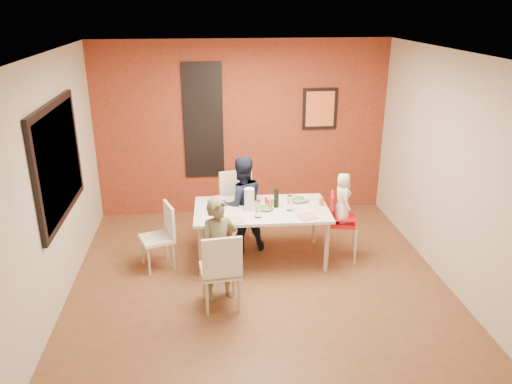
{
  "coord_description": "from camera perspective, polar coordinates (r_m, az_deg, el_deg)",
  "views": [
    {
      "loc": [
        -0.6,
        -5.29,
        3.21
      ],
      "look_at": [
        0.0,
        0.3,
        1.05
      ],
      "focal_mm": 35.0,
      "sensor_mm": 36.0,
      "label": 1
    }
  ],
  "objects": [
    {
      "name": "plate_far_left",
      "position": [
        6.7,
        -4.64,
        -0.85
      ],
      "size": [
        0.29,
        0.29,
        0.01
      ],
      "primitive_type": "cube",
      "rotation": [
        0.0,
        0.0,
        0.38
      ],
      "color": "white",
      "rests_on": "dining_table"
    },
    {
      "name": "child_near",
      "position": [
        5.62,
        -4.21,
        -6.58
      ],
      "size": [
        0.52,
        0.43,
        1.22
      ],
      "primitive_type": "imported",
      "rotation": [
        0.0,
        0.0,
        0.36
      ],
      "color": "#5F5C43",
      "rests_on": "ground"
    },
    {
      "name": "wall_right",
      "position": [
        6.29,
        21.17,
        2.37
      ],
      "size": [
        0.02,
        4.5,
        2.7
      ],
      "primitive_type": "cube",
      "color": "beige",
      "rests_on": "ground"
    },
    {
      "name": "wine_bottle",
      "position": [
        6.41,
        2.34,
        -0.7
      ],
      "size": [
        0.07,
        0.07,
        0.25
      ],
      "primitive_type": "cylinder",
      "color": "black",
      "rests_on": "dining_table"
    },
    {
      "name": "plate_near_right",
      "position": [
        6.19,
        5.85,
        -2.79
      ],
      "size": [
        0.26,
        0.26,
        0.01
      ],
      "primitive_type": "cube",
      "rotation": [
        0.0,
        0.0,
        0.24
      ],
      "color": "silver",
      "rests_on": "dining_table"
    },
    {
      "name": "wine_glass_a",
      "position": [
        6.11,
        0.22,
        -1.96
      ],
      "size": [
        0.08,
        0.08,
        0.22
      ],
      "primitive_type": "cylinder",
      "color": "white",
      "rests_on": "dining_table"
    },
    {
      "name": "glassblock_strip",
      "position": [
        7.7,
        -6.05,
        8.07
      ],
      "size": [
        0.55,
        0.03,
        1.7
      ],
      "primitive_type": "cube",
      "color": "silver",
      "rests_on": "wall_back"
    },
    {
      "name": "ground",
      "position": [
        6.21,
        0.3,
        -10.07
      ],
      "size": [
        4.5,
        4.5,
        0.0
      ],
      "primitive_type": "plane",
      "color": "brown",
      "rests_on": "ground"
    },
    {
      "name": "wall_back",
      "position": [
        7.79,
        -1.56,
        7.19
      ],
      "size": [
        4.5,
        0.02,
        2.7
      ],
      "primitive_type": "cube",
      "color": "beige",
      "rests_on": "ground"
    },
    {
      "name": "chair_far",
      "position": [
        6.94,
        -1.99,
        -1.37
      ],
      "size": [
        0.57,
        0.57,
        1.02
      ],
      "rotation": [
        0.0,
        0.0,
        0.25
      ],
      "color": "silver",
      "rests_on": "ground"
    },
    {
      "name": "art_print_frame",
      "position": [
        7.87,
        7.31,
        9.42
      ],
      "size": [
        0.54,
        0.03,
        0.64
      ],
      "primitive_type": "cube",
      "color": "black",
      "rests_on": "wall_back"
    },
    {
      "name": "condiment_green",
      "position": [
        6.37,
        1.86,
        -1.39
      ],
      "size": [
        0.03,
        0.03,
        0.13
      ],
      "primitive_type": "cylinder",
      "color": "#3F7D29",
      "rests_on": "dining_table"
    },
    {
      "name": "plate_near_left",
      "position": [
        6.06,
        -2.68,
        -3.26
      ],
      "size": [
        0.27,
        0.27,
        0.01
      ],
      "primitive_type": "cube",
      "rotation": [
        0.0,
        0.0,
        0.26
      ],
      "color": "white",
      "rests_on": "dining_table"
    },
    {
      "name": "paper_towel_roll",
      "position": [
        6.31,
        -0.78,
        -0.84
      ],
      "size": [
        0.13,
        0.13,
        0.29
      ],
      "primitive_type": "cylinder",
      "color": "silver",
      "rests_on": "dining_table"
    },
    {
      "name": "chair_near",
      "position": [
        5.46,
        -3.99,
        -8.62
      ],
      "size": [
        0.47,
        0.47,
        0.92
      ],
      "rotation": [
        0.0,
        0.0,
        3.24
      ],
      "color": "silver",
      "rests_on": "ground"
    },
    {
      "name": "art_print_canvas",
      "position": [
        7.85,
        7.33,
        9.39
      ],
      "size": [
        0.44,
        0.01,
        0.54
      ],
      "primitive_type": "cube",
      "color": "orange",
      "rests_on": "wall_back"
    },
    {
      "name": "ceiling",
      "position": [
        5.35,
        0.36,
        15.55
      ],
      "size": [
        4.5,
        4.5,
        0.02
      ],
      "primitive_type": "cube",
      "color": "white",
      "rests_on": "wall_back"
    },
    {
      "name": "wall_left",
      "position": [
        5.84,
        -22.18,
        0.85
      ],
      "size": [
        0.02,
        4.5,
        2.7
      ],
      "primitive_type": "cube",
      "color": "beige",
      "rests_on": "ground"
    },
    {
      "name": "dining_table",
      "position": [
        6.43,
        0.63,
        -2.42
      ],
      "size": [
        1.74,
        1.0,
        0.72
      ],
      "rotation": [
        0.0,
        0.0,
        -0.03
      ],
      "color": "silver",
      "rests_on": "ground"
    },
    {
      "name": "plate_far_mid",
      "position": [
        6.71,
        1.38,
        -0.75
      ],
      "size": [
        0.24,
        0.24,
        0.01
      ],
      "primitive_type": "cube",
      "rotation": [
        0.0,
        0.0,
        0.03
      ],
      "color": "white",
      "rests_on": "dining_table"
    },
    {
      "name": "wine_glass_b",
      "position": [
        6.32,
        3.87,
        -1.27
      ],
      "size": [
        0.07,
        0.07,
        0.2
      ],
      "primitive_type": "cylinder",
      "color": "white",
      "rests_on": "dining_table"
    },
    {
      "name": "chair_left",
      "position": [
        6.44,
        -10.65,
        -4.57
      ],
      "size": [
        0.49,
        0.49,
        0.84
      ],
      "rotation": [
        0.0,
        0.0,
        5.05
      ],
      "color": "white",
      "rests_on": "ground"
    },
    {
      "name": "wall_front",
      "position": [
        3.61,
        4.42,
        -10.03
      ],
      "size": [
        4.5,
        0.02,
        2.7
      ],
      "primitive_type": "cube",
      "color": "beige",
      "rests_on": "ground"
    },
    {
      "name": "sippy_cup",
      "position": [
        6.55,
        7.48,
        -1.09
      ],
      "size": [
        0.06,
        0.06,
        0.1
      ],
      "primitive_type": "cylinder",
      "color": "#D05817",
      "rests_on": "dining_table"
    },
    {
      "name": "condiment_red",
      "position": [
        6.34,
        1.46,
        -1.5
      ],
      "size": [
        0.04,
        0.04,
        0.14
      ],
      "primitive_type": "cylinder",
      "color": "red",
      "rests_on": "dining_table"
    },
    {
      "name": "child_far",
      "position": [
        6.68,
        -1.65,
        -1.41
      ],
      "size": [
        0.74,
        0.64,
        1.33
      ],
      "primitive_type": "imported",
      "rotation": [
        0.0,
        0.0,
        3.37
      ],
      "color": "black",
      "rests_on": "ground"
    },
    {
      "name": "salad_bowl_a",
      "position": [
        6.36,
        1.08,
        -1.83
      ],
      "size": [
        0.26,
        0.26,
        0.05
      ],
      "primitive_type": "imported",
      "rotation": [
        0.0,
        0.0,
        -0.33
      ],
      "color": "silver",
      "rests_on": "dining_table"
    },
    {
      "name": "picture_window_pane",
      "position": [
        5.95,
        -21.54,
        3.33
      ],
      "size": [
        0.02,
        1.55,
        1.15
      ],
      "primitive_type": "cube",
      "color": "black",
      "rests_on": "wall_left"
    },
    {
      "name": "toddler",
      "position": [
        6.46,
        9.86,
        -0.65
      ],
      "size": [
        0.24,
        0.34,
        0.65
      ],
      "primitive_type": "imported",
      "rotation": [
        0.0,
        0.0,
        1.67
      ],
      "color": "white",
      "rests_on": "high_chair"
    },
    {
      "name": "brick_accent_wall",
      "position": [
        7.77,
        -1.54,
        7.16
      ],
      "size": [
        4.5,
        0.02,
        2.7
      ],
      "primitive_type": "cube",
      "color": "maroon",
      "rests_on": "ground"
    },
    {
      "name": "condiment_brown",
      "position": [
        6.44,
        1.15,
        -1.15
      ],
      "size": [
        0.03,
        0.03,
        0.13
      ],
      "primitive_type": "cylinder",
      "color": "brown",
      "rests_on": "dining_table"
    },
    {
      "name": "picture_window_frame",
      "position": [
        5.96,
        -21.68,
        3.33
      ],
      "size": [
        0.05,
        1.7,
        1.3
      ],
      "primitive_type": "cube",
      "color": "black",
      "rests_on": "wall_left"
    },
    {
      "name": "salad_bowl_b",
      "position": [
        6.65,
        4.92,
        -0.84
      ],
      "size": [
        0.26,
        0.26,
        0.06
      ],
      "primitive_type": "imported",
      "rotation": [
        0.0,
        0.0,
        0.13
      ],
      "color": "silver",
      "rests_on": "dining_table"
    },
    {
      "name": "high_chair",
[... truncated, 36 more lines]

